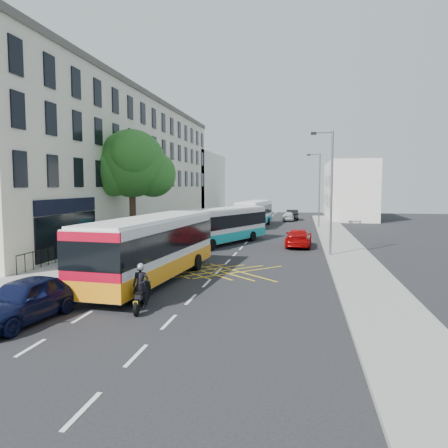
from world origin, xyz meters
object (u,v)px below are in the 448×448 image
at_px(distant_car_grey, 260,215).
at_px(distant_car_dark, 292,215).
at_px(parked_car_silver, 143,251).
at_px(motorbike, 141,288).
at_px(distant_car_silver, 289,216).
at_px(bus_far, 254,213).
at_px(lamp_near, 330,186).
at_px(lamp_far, 319,186).
at_px(bus_mid, 223,225).
at_px(red_hatchback, 299,238).
at_px(bus_near, 152,248).
at_px(street_tree, 132,164).
at_px(pedestrian_far, 86,251).
at_px(parked_car_blue, 24,300).

bearing_deg(distant_car_grey, distant_car_dark, 18.66).
bearing_deg(parked_car_silver, motorbike, -68.38).
xyz_separation_m(motorbike, distant_car_silver, (4.21, 42.86, -0.20)).
xyz_separation_m(motorbike, parked_car_silver, (-3.46, 9.43, -0.09)).
distance_m(bus_far, parked_car_silver, 25.10).
xyz_separation_m(lamp_near, motorbike, (-7.63, -13.86, -3.77)).
bearing_deg(lamp_far, bus_mid, -118.00).
relative_size(red_hatchback, distant_car_dark, 1.12).
bearing_deg(lamp_near, red_hatchback, 113.58).
height_order(motorbike, distant_car_dark, motorbike).
relative_size(bus_near, motorbike, 5.59).
bearing_deg(bus_far, bus_mid, -88.12).
xyz_separation_m(street_tree, distant_car_dark, (11.63, 28.10, -5.59)).
xyz_separation_m(red_hatchback, distant_car_silver, (-1.44, 24.46, -0.05)).
height_order(parked_car_silver, red_hatchback, parked_car_silver).
relative_size(parked_car_silver, distant_car_dark, 1.08).
bearing_deg(motorbike, street_tree, 104.84).
distance_m(bus_near, pedestrian_far, 4.58).
relative_size(lamp_far, parked_car_silver, 1.74).
relative_size(lamp_far, distant_car_dark, 1.89).
bearing_deg(lamp_far, bus_near, -107.14).
bearing_deg(bus_far, red_hatchback, -67.04).
bearing_deg(lamp_near, bus_mid, 147.31).
bearing_deg(lamp_far, parked_car_silver, -114.43).
bearing_deg(street_tree, distant_car_silver, 66.57).
bearing_deg(parked_car_blue, motorbike, 36.71).
xyz_separation_m(lamp_near, red_hatchback, (-1.98, 4.54, -3.93)).
bearing_deg(parked_car_blue, parked_car_silver, 97.12).
bearing_deg(red_hatchback, pedestrian_far, 48.46).
bearing_deg(motorbike, pedestrian_far, 122.63).
height_order(motorbike, red_hatchback, motorbike).
bearing_deg(distant_car_dark, distant_car_grey, 7.69).
bearing_deg(lamp_far, pedestrian_far, -115.74).
height_order(bus_near, parked_car_blue, bus_near).
xyz_separation_m(bus_far, distant_car_grey, (-0.29, 9.76, -0.91)).
relative_size(street_tree, lamp_near, 1.10).
bearing_deg(lamp_near, bus_near, -134.99).
distance_m(lamp_near, motorbike, 16.27).
bearing_deg(distant_car_silver, pedestrian_far, 78.89).
distance_m(motorbike, parked_car_blue, 3.98).
distance_m(distant_car_silver, distant_car_dark, 2.09).
distance_m(street_tree, bus_near, 14.02).
distance_m(bus_mid, parked_car_blue, 21.17).
relative_size(lamp_near, lamp_far, 1.00).
bearing_deg(bus_far, parked_car_blue, -91.28).
xyz_separation_m(bus_mid, motorbike, (0.29, -18.95, -0.66)).
bearing_deg(distant_car_grey, motorbike, -84.41).
relative_size(lamp_near, parked_car_silver, 1.74).
relative_size(lamp_far, parked_car_blue, 1.79).
relative_size(street_tree, distant_car_grey, 1.97).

